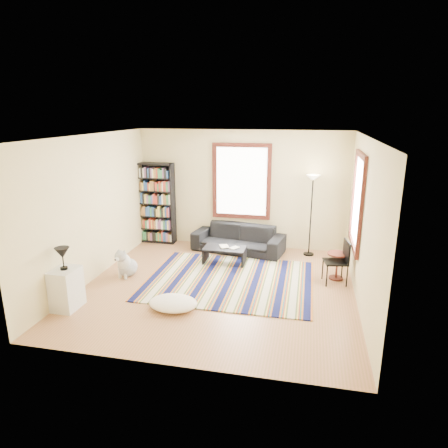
% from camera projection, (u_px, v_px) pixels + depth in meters
% --- Properties ---
extents(floor, '(5.00, 5.00, 0.10)m').
position_uv_depth(floor, '(218.00, 289.00, 7.58)').
color(floor, '#A96E4D').
rests_on(floor, ground).
extents(ceiling, '(5.00, 5.00, 0.10)m').
position_uv_depth(ceiling, '(218.00, 133.00, 6.79)').
color(ceiling, white).
rests_on(ceiling, floor).
extents(wall_back, '(5.00, 0.10, 2.80)m').
position_uv_depth(wall_back, '(242.00, 189.00, 9.58)').
color(wall_back, beige).
rests_on(wall_back, floor).
extents(wall_front, '(5.00, 0.10, 2.80)m').
position_uv_depth(wall_front, '(171.00, 268.00, 4.79)').
color(wall_front, beige).
rests_on(wall_front, floor).
extents(wall_left, '(0.10, 5.00, 2.80)m').
position_uv_depth(wall_left, '(90.00, 208.00, 7.70)').
color(wall_left, beige).
rests_on(wall_left, floor).
extents(wall_right, '(0.10, 5.00, 2.80)m').
position_uv_depth(wall_right, '(367.00, 224.00, 6.67)').
color(wall_right, beige).
rests_on(wall_right, floor).
extents(window_back, '(1.20, 0.06, 1.60)m').
position_uv_depth(window_back, '(241.00, 181.00, 9.45)').
color(window_back, white).
rests_on(window_back, wall_back).
extents(window_right, '(0.06, 1.20, 1.60)m').
position_uv_depth(window_right, '(358.00, 201.00, 7.38)').
color(window_right, white).
rests_on(window_right, wall_right).
extents(rug, '(3.20, 2.56, 0.02)m').
position_uv_depth(rug, '(230.00, 280.00, 7.84)').
color(rug, '#0C103D').
rests_on(rug, floor).
extents(sofa, '(2.24, 1.19, 0.62)m').
position_uv_depth(sofa, '(238.00, 239.00, 9.41)').
color(sofa, black).
rests_on(sofa, floor).
extents(bookshelf, '(0.90, 0.30, 2.00)m').
position_uv_depth(bookshelf, '(157.00, 203.00, 9.90)').
color(bookshelf, black).
rests_on(bookshelf, floor).
extents(coffee_table, '(0.99, 0.70, 0.36)m').
position_uv_depth(coffee_table, '(225.00, 255.00, 8.69)').
color(coffee_table, black).
rests_on(coffee_table, floor).
extents(book_a, '(0.29, 0.26, 0.02)m').
position_uv_depth(book_a, '(220.00, 247.00, 8.66)').
color(book_a, beige).
rests_on(book_a, coffee_table).
extents(book_b, '(0.24, 0.25, 0.02)m').
position_uv_depth(book_b, '(232.00, 247.00, 8.66)').
color(book_b, beige).
rests_on(book_b, coffee_table).
extents(floor_cushion, '(0.84, 0.64, 0.21)m').
position_uv_depth(floor_cushion, '(173.00, 303.00, 6.70)').
color(floor_cushion, white).
rests_on(floor_cushion, floor).
extents(floor_lamp, '(0.37, 0.37, 1.86)m').
position_uv_depth(floor_lamp, '(311.00, 216.00, 9.00)').
color(floor_lamp, black).
rests_on(floor_lamp, floor).
extents(side_table, '(0.46, 0.46, 0.54)m').
position_uv_depth(side_table, '(337.00, 266.00, 7.86)').
color(side_table, '#431710').
rests_on(side_table, floor).
extents(folding_chair, '(0.49, 0.47, 0.86)m').
position_uv_depth(folding_chair, '(335.00, 262.00, 7.63)').
color(folding_chair, black).
rests_on(folding_chair, floor).
extents(white_cabinet, '(0.39, 0.51, 0.70)m').
position_uv_depth(white_cabinet, '(66.00, 289.00, 6.67)').
color(white_cabinet, silver).
rests_on(white_cabinet, floor).
extents(table_lamp, '(0.32, 0.32, 0.38)m').
position_uv_depth(table_lamp, '(63.00, 259.00, 6.52)').
color(table_lamp, black).
rests_on(table_lamp, white_cabinet).
extents(dog, '(0.53, 0.66, 0.59)m').
position_uv_depth(dog, '(127.00, 262.00, 8.01)').
color(dog, silver).
rests_on(dog, floor).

